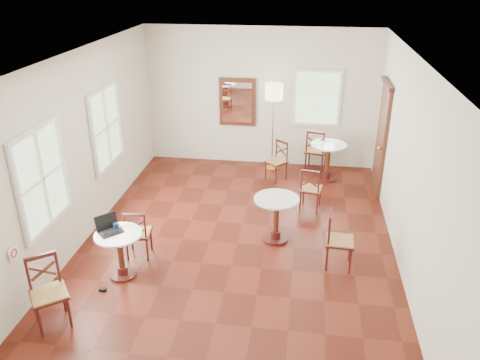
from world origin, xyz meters
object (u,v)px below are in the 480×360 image
at_px(chair_back_b, 277,161).
at_px(mouse, 104,234).
at_px(cafe_table_back, 328,158).
at_px(cafe_table_near, 120,250).
at_px(laptop, 109,227).
at_px(chair_mid_b, 338,240).
at_px(chair_back_a, 316,150).
at_px(cafe_table_mid, 276,214).
at_px(floor_lamp, 274,98).
at_px(chair_near_a, 138,233).
at_px(power_adapter, 103,290).
at_px(chair_mid_a, 311,189).
at_px(navy_mug, 116,226).
at_px(water_glass, 121,229).
at_px(chair_near_b, 48,292).

bearing_deg(chair_back_b, mouse, -79.86).
bearing_deg(cafe_table_back, chair_back_b, -172.73).
distance_m(cafe_table_near, laptop, 0.37).
relative_size(chair_mid_b, chair_back_b, 1.10).
bearing_deg(mouse, chair_back_a, 47.39).
bearing_deg(cafe_table_mid, cafe_table_back, 70.88).
relative_size(cafe_table_mid, floor_lamp, 0.40).
distance_m(chair_near_a, chair_back_b, 3.73).
relative_size(cafe_table_mid, chair_mid_b, 0.86).
height_order(cafe_table_mid, cafe_table_back, cafe_table_back).
distance_m(cafe_table_near, power_adapter, 0.59).
bearing_deg(mouse, chair_mid_a, 33.37).
xyz_separation_m(cafe_table_back, chair_back_a, (-0.24, 0.41, -0.01)).
relative_size(cafe_table_back, chair_mid_b, 0.88).
height_order(cafe_table_mid, navy_mug, navy_mug).
bearing_deg(floor_lamp, chair_back_b, -74.70).
distance_m(floor_lamp, water_glass, 4.65).
bearing_deg(chair_back_a, cafe_table_mid, 90.19).
bearing_deg(chair_near_b, chair_back_a, 20.33).
bearing_deg(cafe_table_back, floor_lamp, 161.98).
height_order(cafe_table_near, chair_back_b, chair_back_b).
bearing_deg(cafe_table_back, cafe_table_mid, -109.12).
xyz_separation_m(cafe_table_near, water_glass, (0.02, 0.06, 0.32)).
bearing_deg(chair_near_a, floor_lamp, -122.12).
xyz_separation_m(cafe_table_mid, cafe_table_back, (0.89, 2.57, 0.01)).
height_order(water_glass, power_adapter, water_glass).
relative_size(chair_back_a, laptop, 2.28).
height_order(chair_back_b, mouse, chair_back_b).
xyz_separation_m(chair_near_a, chair_mid_b, (3.03, 0.16, 0.04)).
bearing_deg(cafe_table_mid, chair_mid_a, 65.06).
bearing_deg(water_glass, chair_mid_a, 42.16).
distance_m(chair_mid_a, water_glass, 3.62).
distance_m(cafe_table_back, power_adapter, 5.34).
xyz_separation_m(chair_near_a, laptop, (-0.23, -0.48, 0.36)).
distance_m(chair_near_a, chair_mid_b, 3.03).
height_order(cafe_table_near, cafe_table_mid, cafe_table_mid).
height_order(cafe_table_near, chair_mid_b, chair_mid_b).
relative_size(cafe_table_mid, chair_back_b, 0.94).
bearing_deg(chair_near_b, power_adapter, 24.23).
xyz_separation_m(cafe_table_near, cafe_table_mid, (2.14, 1.30, 0.04)).
height_order(chair_back_a, floor_lamp, floor_lamp).
bearing_deg(chair_back_b, navy_mug, -79.78).
relative_size(cafe_table_near, water_glass, 8.05).
xyz_separation_m(mouse, power_adapter, (0.02, -0.31, -0.71)).
relative_size(chair_near_b, chair_back_b, 1.14).
relative_size(cafe_table_near, chair_near_b, 0.77).
distance_m(chair_back_a, chair_back_b, 0.97).
height_order(chair_mid_b, mouse, chair_mid_b).
xyz_separation_m(chair_mid_a, chair_back_a, (0.10, 1.80, 0.06)).
height_order(chair_near_a, chair_mid_a, chair_mid_a).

